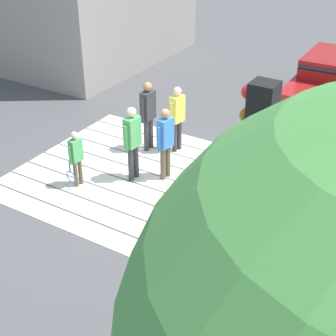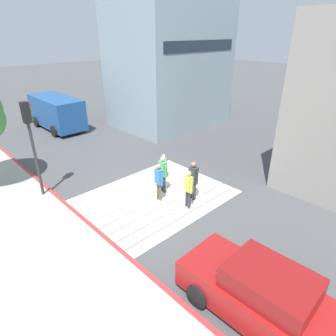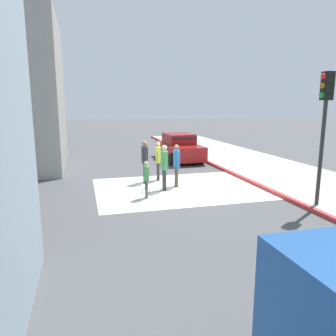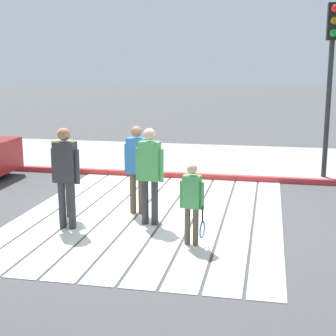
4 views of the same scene
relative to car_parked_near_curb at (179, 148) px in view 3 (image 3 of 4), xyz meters
The scene contains 11 objects.
ground_plane 6.70m from the car_parked_near_curb, 72.53° to the left, with size 120.00×120.00×0.00m, color #4C4C4F.
crosswalk_stripes 6.70m from the car_parked_near_curb, 72.53° to the left, with size 6.40×4.90×0.01m.
sidewalk_west 7.33m from the car_parked_near_curb, 119.54° to the left, with size 4.80×40.00×0.12m, color #ADA8A0.
curb_painted 6.51m from the car_parked_near_curb, 101.14° to the left, with size 0.16×40.00×0.13m, color #BC3333.
car_parked_near_curb is the anchor object (origin of this frame).
traffic_light_corner 10.25m from the car_parked_near_curb, 99.10° to the left, with size 0.39×0.28×4.24m.
pedestrian_adult_lead 5.35m from the car_parked_near_curb, 63.10° to the left, with size 0.28×0.49×1.70m.
pedestrian_adult_trailing 5.93m from the car_parked_near_curb, 58.89° to the left, with size 0.25×0.52×1.79m.
pedestrian_adult_side 6.95m from the car_parked_near_curb, 68.29° to the left, with size 0.25×0.51×1.76m.
pedestrian_teen_behind 6.37m from the car_parked_near_curb, 72.05° to the left, with size 0.26×0.50×1.72m.
pedestrian_child_with_racket 8.13m from the car_parked_near_curb, 64.85° to the left, with size 0.30×0.41×1.33m.
Camera 3 is at (3.57, 11.89, 3.28)m, focal length 34.57 mm.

